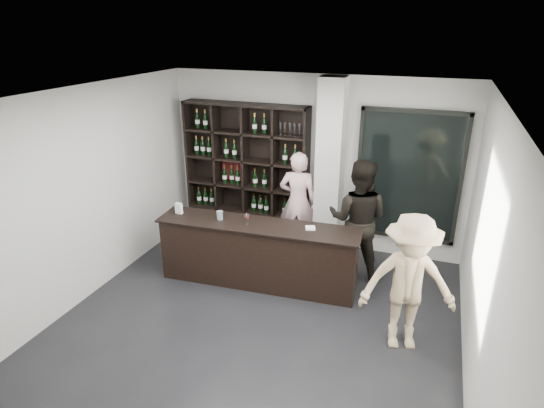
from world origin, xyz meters
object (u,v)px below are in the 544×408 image
at_px(taster_pink, 298,202).
at_px(taster_black, 358,220).
at_px(wine_shelf, 246,173).
at_px(tasting_counter, 258,254).
at_px(customer, 408,283).

distance_m(taster_pink, taster_black, 1.23).
xyz_separation_m(wine_shelf, taster_pink, (1.00, -0.17, -0.34)).
bearing_deg(tasting_counter, customer, -22.02).
relative_size(taster_pink, customer, 1.00).
relative_size(tasting_counter, taster_pink, 1.72).
bearing_deg(wine_shelf, taster_pink, -9.37).
bearing_deg(tasting_counter, taster_pink, 77.27).
distance_m(tasting_counter, taster_black, 1.56).
distance_m(wine_shelf, taster_black, 2.24).
bearing_deg(taster_black, tasting_counter, 30.84).
bearing_deg(taster_pink, customer, 128.74).
xyz_separation_m(tasting_counter, taster_pink, (0.20, 1.30, 0.37)).
height_order(tasting_counter, taster_pink, taster_pink).
relative_size(taster_pink, taster_black, 0.93).
bearing_deg(tasting_counter, taster_black, 26.00).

